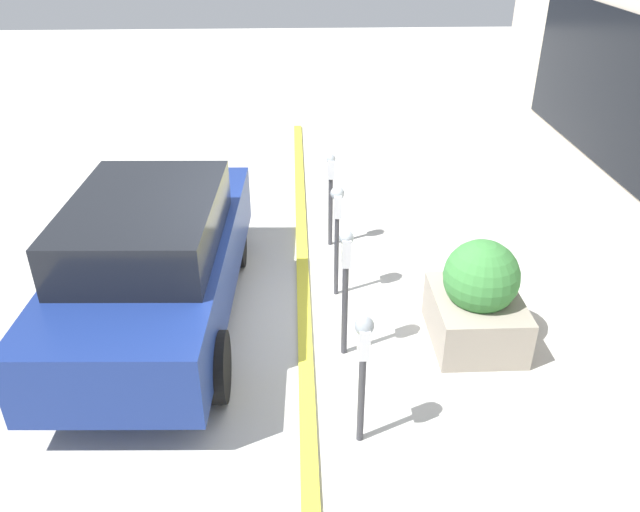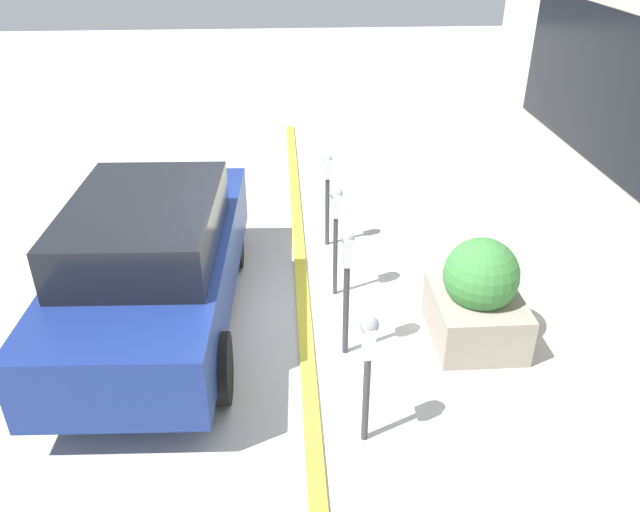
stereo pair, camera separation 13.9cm
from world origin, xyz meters
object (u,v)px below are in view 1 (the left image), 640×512
Objects in this scene: parking_meter_second at (346,271)px; parking_meter_fourth at (331,185)px; parked_car_front at (154,259)px; parking_meter_middle at (337,216)px; planter_box at (478,300)px; parking_meter_nearest at (363,353)px.

parking_meter_fourth is at bearing 0.22° from parking_meter_second.
parked_car_front reaches higher than parking_meter_second.
parking_meter_middle is 1.18× the size of planter_box.
parked_car_front is (-0.55, 2.07, -0.23)m from parking_meter_middle.
parking_meter_fourth is 0.32× the size of parked_car_front.
parking_meter_nearest is 1.28m from parking_meter_second.
planter_box is at bearing -124.41° from parking_meter_middle.
parking_meter_second is 0.35× the size of parked_car_front.
parking_meter_nearest is 1.10× the size of planter_box.
parking_meter_second is 1.21× the size of planter_box.
parking_meter_middle is at bearing -72.86° from parked_car_front.
parking_meter_nearest is at bearing -179.10° from parking_meter_fourth.
parking_meter_fourth is at bearing -0.04° from parking_meter_middle.
parked_car_front is (-1.87, 2.07, -0.06)m from parking_meter_fourth.
planter_box is (1.45, -1.42, -0.46)m from parking_meter_nearest.
planter_box is 3.60m from parked_car_front.
parking_meter_second is 1.57m from planter_box.
parking_meter_middle is (2.47, 0.06, 0.10)m from parking_meter_nearest.
parking_meter_nearest reaches higher than planter_box.
parking_meter_nearest is 0.93× the size of parking_meter_middle.
planter_box is at bearing -147.58° from parking_meter_fourth.
parking_meter_second is (1.28, 0.05, 0.05)m from parking_meter_nearest.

